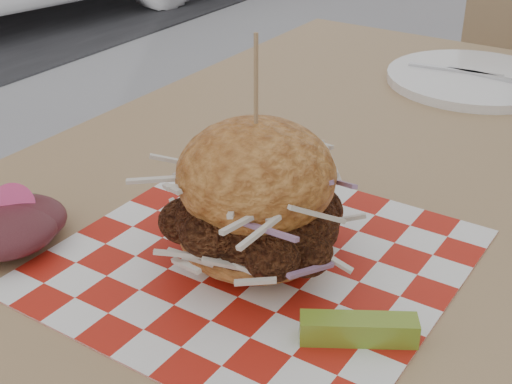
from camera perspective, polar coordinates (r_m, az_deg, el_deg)
patio_table at (r=0.90m, az=8.51°, el=-3.10°), size 0.80×1.20×0.75m
paper_liner at (r=0.69m, az=0.00°, el=-5.43°), size 0.36×0.36×0.00m
sandwich at (r=0.66m, az=0.00°, el=-0.90°), size 0.19×0.19×0.22m
pickle_spear at (r=0.59m, az=8.21°, el=-10.81°), size 0.09×0.07×0.02m
place_setting at (r=1.19m, az=16.97°, el=8.66°), size 0.27×0.27×0.02m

